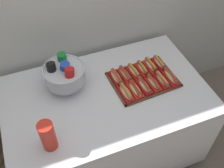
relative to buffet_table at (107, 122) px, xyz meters
name	(u,v)px	position (x,y,z in m)	size (l,w,h in m)	color
ground_plane	(107,146)	(0.00, 0.00, -0.40)	(10.00, 10.00, 0.00)	#7A6B5B
buffet_table	(107,122)	(0.00, 0.00, 0.00)	(1.49, 0.92, 0.76)	silver
serving_tray	(143,80)	(0.31, 0.03, 0.36)	(0.50, 0.39, 0.01)	#56331E
hot_dog_0	(126,92)	(0.13, -0.07, 0.39)	(0.08, 0.18, 0.06)	red
hot_dog_1	(135,89)	(0.20, -0.06, 0.39)	(0.08, 0.17, 0.06)	red
hot_dog_2	(144,86)	(0.28, -0.06, 0.39)	(0.07, 0.16, 0.06)	#B21414
hot_dog_3	(153,83)	(0.35, -0.05, 0.40)	(0.08, 0.16, 0.06)	red
hot_dog_4	(162,80)	(0.43, -0.05, 0.39)	(0.07, 0.17, 0.06)	red
hot_dog_5	(171,77)	(0.50, -0.05, 0.40)	(0.07, 0.18, 0.06)	red
hot_dog_6	(116,77)	(0.12, 0.10, 0.39)	(0.07, 0.17, 0.06)	#B21414
hot_dog_7	(125,74)	(0.19, 0.10, 0.39)	(0.08, 0.17, 0.06)	red
hot_dog_8	(134,71)	(0.27, 0.11, 0.39)	(0.08, 0.17, 0.06)	red
hot_dog_9	(143,69)	(0.34, 0.11, 0.39)	(0.07, 0.15, 0.06)	red
hot_dog_10	(151,66)	(0.42, 0.11, 0.40)	(0.07, 0.16, 0.06)	red
hot_dog_11	(159,63)	(0.49, 0.12, 0.40)	(0.07, 0.16, 0.06)	#B21414
punch_bowl	(64,74)	(-0.25, 0.18, 0.49)	(0.30, 0.30, 0.24)	silver
cup_stack	(48,136)	(-0.46, -0.27, 0.47)	(0.09, 0.09, 0.22)	red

